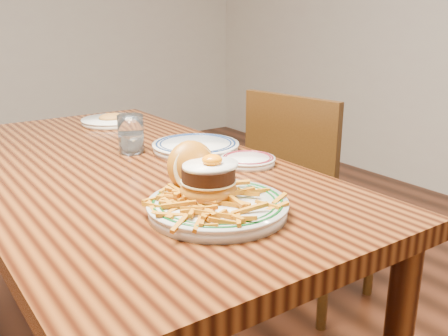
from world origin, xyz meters
TOP-DOWN VIEW (x-y plane):
  - table at (0.00, 0.00)m, footprint 0.85×1.60m
  - chair_right at (0.79, 0.02)m, footprint 0.49×0.49m
  - main_plate at (0.02, -0.46)m, footprint 0.32×0.33m
  - side_plate at (0.31, -0.22)m, footprint 0.16×0.17m
  - rear_plate at (0.26, -0.00)m, footprint 0.28×0.28m
  - water_glass at (0.08, 0.10)m, footprint 0.08×0.08m
  - far_plate at (0.20, 0.55)m, footprint 0.24×0.24m

SIDE VIEW (x-z plane):
  - chair_right at x=0.79m, z-range 0.03..0.93m
  - table at x=0.00m, z-range 0.29..1.04m
  - side_plate at x=0.31m, z-range 0.75..0.78m
  - far_plate at x=0.20m, z-range 0.74..0.79m
  - rear_plate at x=0.26m, z-range 0.75..0.78m
  - main_plate at x=0.02m, z-range 0.72..0.87m
  - water_glass at x=0.08m, z-range 0.74..0.87m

